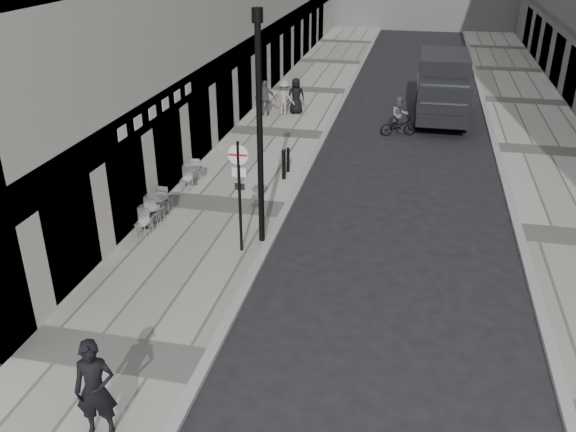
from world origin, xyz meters
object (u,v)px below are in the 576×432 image
at_px(sign_post, 239,182).
at_px(lamppost, 260,121).
at_px(cyclist, 399,121).
at_px(panel_van, 443,84).
at_px(walking_man, 95,390).

distance_m(sign_post, lamppost, 1.69).
relative_size(sign_post, lamppost, 0.50).
relative_size(sign_post, cyclist, 1.86).
bearing_deg(panel_van, cyclist, -119.50).
relative_size(walking_man, panel_van, 0.32).
distance_m(walking_man, sign_post, 7.02).
height_order(panel_van, cyclist, panel_van).
distance_m(panel_van, cyclist, 3.73).
bearing_deg(panel_van, walking_man, -105.79).
xyz_separation_m(walking_man, lamppost, (0.94, 7.60, 2.53)).
bearing_deg(sign_post, cyclist, 70.02).
relative_size(lamppost, panel_van, 1.05).
xyz_separation_m(walking_man, cyclist, (4.18, 18.36, -0.43)).
bearing_deg(sign_post, panel_van, 67.37).
bearing_deg(walking_man, sign_post, 69.86).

